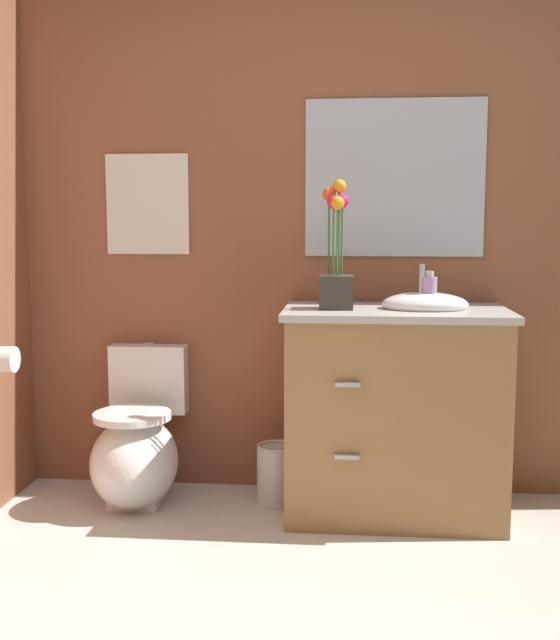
{
  "coord_description": "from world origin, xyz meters",
  "views": [
    {
      "loc": [
        0.01,
        -1.89,
        1.25
      ],
      "look_at": [
        -0.29,
        1.33,
        0.85
      ],
      "focal_mm": 43.54,
      "sensor_mm": 36.0,
      "label": 1
    }
  ],
  "objects": [
    {
      "name": "wall_mirror",
      "position": [
        0.2,
        1.67,
        1.45
      ],
      "size": [
        0.8,
        0.01,
        0.7
      ],
      "primitive_type": "cube",
      "color": "#B2BCC6"
    },
    {
      "name": "toilet",
      "position": [
        -0.94,
        1.4,
        0.24
      ],
      "size": [
        0.38,
        0.59,
        0.69
      ],
      "color": "white",
      "rests_on": "ground_plane"
    },
    {
      "name": "toilet_paper_roll",
      "position": [
        -1.45,
        1.21,
        0.68
      ],
      "size": [
        0.11,
        0.11,
        0.11
      ],
      "primitive_type": "cylinder",
      "rotation": [
        0.0,
        1.57,
        0.0
      ],
      "color": "white"
    },
    {
      "name": "vanity_cabinet",
      "position": [
        0.2,
        1.38,
        0.46
      ],
      "size": [
        0.94,
        0.56,
        1.07
      ],
      "color": "#9E7242",
      "rests_on": "ground_plane"
    },
    {
      "name": "wall_back",
      "position": [
        0.2,
        1.7,
        1.25
      ],
      "size": [
        4.73,
        0.05,
        2.5
      ],
      "primitive_type": "cube",
      "color": "brown",
      "rests_on": "ground_plane"
    },
    {
      "name": "soap_bottle",
      "position": [
        0.33,
        1.37,
        0.96
      ],
      "size": [
        0.06,
        0.06,
        0.16
      ],
      "color": "#B28CBF",
      "rests_on": "vanity_cabinet"
    },
    {
      "name": "wall_poster",
      "position": [
        -0.94,
        1.67,
        1.34
      ],
      "size": [
        0.39,
        0.01,
        0.46
      ],
      "primitive_type": "cube",
      "color": "silver"
    },
    {
      "name": "flower_vase",
      "position": [
        -0.05,
        1.35,
        1.06
      ],
      "size": [
        0.14,
        0.14,
        0.54
      ],
      "color": "#38332D",
      "rests_on": "vanity_cabinet"
    },
    {
      "name": "trash_bin",
      "position": [
        -0.31,
        1.44,
        0.14
      ],
      "size": [
        0.18,
        0.18,
        0.27
      ],
      "color": "#B7B7BC",
      "rests_on": "ground_plane"
    }
  ]
}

